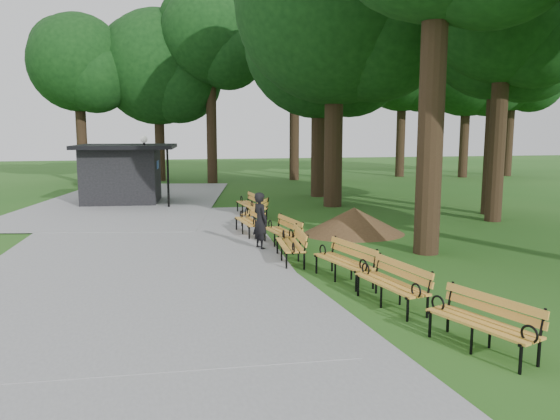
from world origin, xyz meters
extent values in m
plane|color=#204F16|center=(0.00, 0.00, 0.00)|extent=(100.00, 100.00, 0.00)
cube|color=gray|center=(-4.00, 3.00, 0.03)|extent=(12.00, 38.00, 0.06)
imported|color=black|center=(-0.54, 2.63, 0.82)|extent=(0.58, 0.70, 1.64)
cylinder|color=black|center=(-4.07, 12.55, 1.43)|extent=(0.10, 0.10, 2.85)
sphere|color=white|center=(-4.07, 12.55, 2.95)|extent=(0.32, 0.32, 0.32)
cone|color=#47301C|center=(2.83, 4.29, 0.44)|extent=(2.82, 2.82, 0.87)
cylinder|color=black|center=(3.86, 1.23, 4.31)|extent=(0.70, 0.70, 8.63)
cylinder|color=black|center=(8.75, 5.63, 3.53)|extent=(0.60, 0.60, 7.06)
sphere|color=black|center=(8.75, 5.63, 7.72)|extent=(5.41, 5.41, 5.41)
cylinder|color=black|center=(4.06, 10.61, 3.98)|extent=(0.80, 0.80, 7.96)
sphere|color=black|center=(4.06, 10.61, 8.71)|extent=(8.58, 8.58, 8.58)
cylinder|color=black|center=(4.40, 14.20, 3.48)|extent=(0.76, 0.76, 6.96)
sphere|color=black|center=(4.40, 14.20, 7.62)|extent=(7.44, 7.44, 7.44)
cylinder|color=black|center=(9.54, 7.19, 3.32)|extent=(0.56, 0.56, 6.64)
sphere|color=black|center=(9.54, 7.19, 7.26)|extent=(5.48, 5.48, 5.48)
camera|label=1|loc=(-3.07, -12.40, 3.41)|focal=34.99mm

